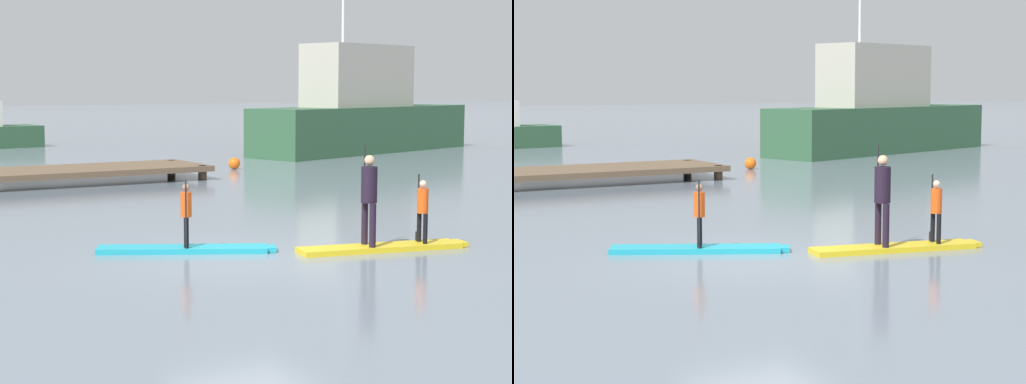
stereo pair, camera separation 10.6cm
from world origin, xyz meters
TOP-DOWN VIEW (x-y plane):
  - ground_plane at (0.00, 0.00)m, footprint 240.00×240.00m
  - paddleboard_near at (-0.60, 1.22)m, footprint 3.17×1.97m
  - paddler_child_solo at (-0.60, 1.21)m, footprint 0.28×0.37m
  - paddleboard_far at (2.68, -0.47)m, footprint 3.38×1.27m
  - paddler_adult at (2.38, -0.40)m, footprint 0.36×0.52m
  - paddler_child_front at (3.47, -0.63)m, footprint 0.25×0.41m
  - fishing_boat_white_large at (17.32, 20.02)m, footprint 13.10×6.39m
  - mooring_buoy_mid at (8.13, 15.37)m, footprint 0.43×0.43m

SIDE VIEW (x-z plane):
  - ground_plane at x=0.00m, z-range 0.00..0.00m
  - paddleboard_near at x=-0.60m, z-range 0.00..0.10m
  - paddleboard_far at x=2.68m, z-range 0.00..0.10m
  - mooring_buoy_mid at x=8.13m, z-range 0.00..0.43m
  - paddler_child_solo at x=-0.60m, z-range 0.13..1.39m
  - paddler_child_front at x=3.47m, z-range 0.13..1.42m
  - paddler_adult at x=2.38m, z-range 0.15..2.00m
  - fishing_boat_white_large at x=17.32m, z-range -3.46..7.06m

